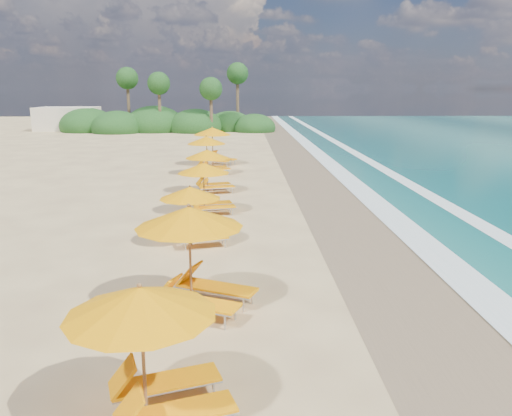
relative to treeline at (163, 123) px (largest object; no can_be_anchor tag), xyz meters
name	(u,v)px	position (x,y,z in m)	size (l,w,h in m)	color
ground	(256,243)	(9.94, -45.51, -1.00)	(160.00, 160.00, 0.00)	#DBC081
wet_sand	(376,242)	(13.94, -45.51, -0.99)	(4.00, 160.00, 0.01)	#836C4E
surf_foam	(456,241)	(16.64, -45.51, -0.97)	(4.00, 160.00, 0.01)	white
station_2	(155,344)	(8.19, -54.66, 0.28)	(2.89, 2.82, 2.27)	olive
station_3	(197,251)	(8.48, -50.61, 0.40)	(3.26, 3.23, 2.49)	olive
station_4	(195,212)	(7.98, -45.62, 0.13)	(2.51, 2.44, 2.00)	olive
station_5	(208,184)	(8.09, -41.27, 0.20)	(2.62, 2.52, 2.14)	olive
station_6	(211,168)	(7.95, -36.96, 0.23)	(2.72, 2.64, 2.18)	olive
station_7	(210,153)	(7.55, -31.51, 0.31)	(2.94, 2.86, 2.33)	olive
station_8	(215,144)	(7.68, -27.79, 0.45)	(3.46, 3.46, 2.57)	olive
treeline	(163,123)	(0.00, 0.00, 0.00)	(25.80, 8.80, 9.74)	#163D14
beach_building	(68,119)	(-12.06, 2.49, 0.40)	(7.00, 5.00, 2.80)	beige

